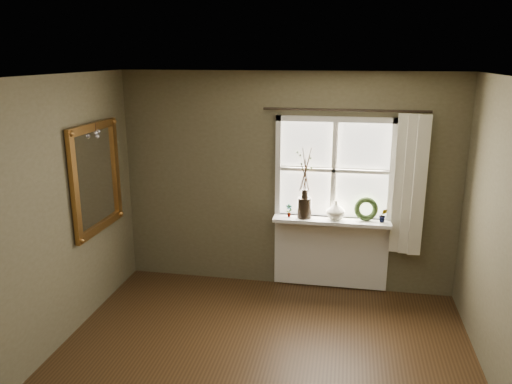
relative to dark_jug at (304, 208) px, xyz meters
The scene contains 14 objects.
ceiling 2.64m from the dark_jug, 96.22° to the right, with size 4.50×4.50×0.00m, color silver.
wall_back 0.39m from the dark_jug, 142.07° to the left, with size 4.00×0.10×2.60m, color brown.
wall_left 3.12m from the dark_jug, 137.10° to the right, with size 0.10×4.50×2.60m, color brown.
window_frame 0.55m from the dark_jug, 18.82° to the left, with size 1.36×0.06×1.24m.
window_sill 0.35m from the dark_jug, ahead, with size 1.36×0.26×0.04m, color white.
window_apron 0.67m from the dark_jug, 19.03° to the left, with size 1.36×0.04×0.88m, color white.
dark_jug is the anchor object (origin of this frame).
cream_vase 0.36m from the dark_jug, ahead, with size 0.21×0.21×0.22m, color beige.
wreath 0.71m from the dark_jug, ahead, with size 0.28×0.28×0.07m, color #2C421D.
potted_plant_left 0.19m from the dark_jug, behind, with size 0.08×0.06×0.16m, color #2C421D.
potted_plant_right 0.90m from the dark_jug, ahead, with size 0.09×0.07×0.16m, color #2C421D.
curtain 1.20m from the dark_jug, ahead, with size 0.36×0.12×1.59m, color beige.
curtain_rod 1.21m from the dark_jug, ahead, with size 0.03×0.03×1.84m, color black.
gilt_mirror 2.36m from the dark_jug, 160.96° to the right, with size 0.10×1.00×1.19m.
Camera 1 is at (0.69, -3.47, 2.77)m, focal length 35.00 mm.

